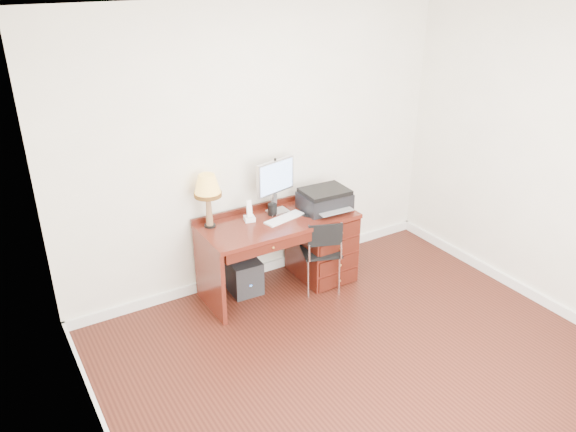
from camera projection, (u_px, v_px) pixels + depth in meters
ground at (366, 367)px, 4.52m from camera, size 4.00×4.00×0.00m
room_shell at (322, 322)px, 4.99m from camera, size 4.00×4.00×4.00m
desk at (306, 242)px, 5.59m from camera, size 1.50×0.67×0.75m
monitor at (276, 180)px, 5.32m from camera, size 0.45×0.19×0.52m
keyboard at (284, 218)px, 5.29m from camera, size 0.43×0.21×0.02m
mouse_pad at (311, 211)px, 5.42m from camera, size 0.24×0.24×0.05m
printer at (325, 199)px, 5.47m from camera, size 0.47×0.38×0.20m
leg_lamp at (208, 189)px, 4.99m from camera, size 0.25×0.25×0.51m
phone at (249, 215)px, 5.23m from camera, size 0.12×0.12×0.20m
pen_cup at (272, 209)px, 5.36m from camera, size 0.09×0.09×0.11m
chair at (324, 248)px, 5.38m from camera, size 0.47×0.47×0.77m
equipment_box at (245, 276)px, 5.46m from camera, size 0.30×0.30×0.34m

